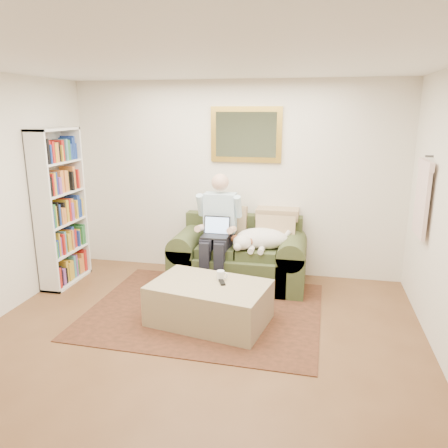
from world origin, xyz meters
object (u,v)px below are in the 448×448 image
(sleeping_dog, at_px, (262,238))
(ottoman, at_px, (209,303))
(bookshelf, at_px, (60,208))
(sofa, at_px, (239,261))
(seated_man, at_px, (217,232))
(laptop, at_px, (216,231))
(coffee_mug, at_px, (220,275))

(sleeping_dog, height_order, ottoman, sleeping_dog)
(bookshelf, bearing_deg, sofa, 10.92)
(seated_man, height_order, sleeping_dog, seated_man)
(seated_man, bearing_deg, sleeping_dog, 7.13)
(seated_man, xyz_separation_m, laptop, (0.00, -0.07, 0.03))
(bookshelf, bearing_deg, ottoman, -18.63)
(laptop, height_order, bookshelf, bookshelf)
(ottoman, bearing_deg, sleeping_dog, 68.50)
(laptop, distance_m, sleeping_dog, 0.59)
(sofa, bearing_deg, bookshelf, -169.08)
(seated_man, distance_m, ottoman, 1.12)
(ottoman, relative_size, coffee_mug, 12.08)
(seated_man, xyz_separation_m, coffee_mug, (0.23, -0.86, -0.23))
(sleeping_dog, relative_size, coffee_mug, 7.04)
(seated_man, bearing_deg, laptop, -90.00)
(ottoman, bearing_deg, laptop, 98.72)
(seated_man, height_order, coffee_mug, seated_man)
(ottoman, height_order, bookshelf, bookshelf)
(laptop, relative_size, bookshelf, 0.17)
(sofa, xyz_separation_m, bookshelf, (-2.25, -0.43, 0.71))
(sofa, height_order, coffee_mug, sofa)
(seated_man, bearing_deg, bookshelf, -172.08)
(sofa, bearing_deg, coffee_mug, -91.30)
(sofa, distance_m, ottoman, 1.16)
(sofa, bearing_deg, laptop, -138.98)
(sleeping_dog, distance_m, coffee_mug, 1.00)
(sofa, bearing_deg, seated_man, -148.55)
(laptop, xyz_separation_m, sleeping_dog, (0.56, 0.14, -0.10))
(seated_man, relative_size, bookshelf, 0.72)
(sofa, xyz_separation_m, seated_man, (-0.26, -0.16, 0.42))
(laptop, bearing_deg, coffee_mug, -73.57)
(laptop, height_order, sleeping_dog, laptop)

